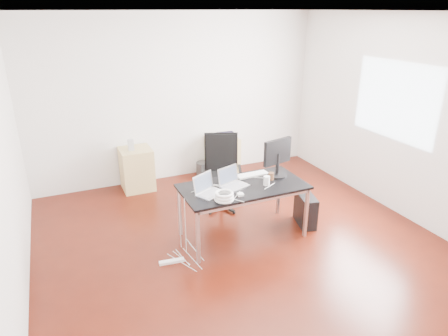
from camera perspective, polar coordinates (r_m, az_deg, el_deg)
name	(u,v)px	position (r m, az deg, el deg)	size (l,w,h in m)	color
room_shell	(246,140)	(4.67, 3.11, 4.07)	(5.00, 5.00, 5.00)	#390E06
desk	(243,189)	(5.11, 2.75, -3.06)	(1.60, 0.80, 0.73)	black
office_chair	(221,168)	(5.97, -0.38, 0.02)	(0.62, 0.64, 1.08)	black
filing_cabinet_left	(137,169)	(6.77, -12.34, -0.13)	(0.50, 0.50, 0.70)	tan
filing_cabinet_right	(222,156)	(7.19, -0.23, 1.72)	(0.50, 0.50, 0.70)	tan
pc_tower	(306,210)	(5.70, 11.57, -5.85)	(0.20, 0.45, 0.44)	black
wastebasket	(203,170)	(7.15, -3.01, -0.22)	(0.24, 0.24, 0.28)	black
power_strip	(172,261)	(4.93, -7.49, -13.09)	(0.30, 0.06, 0.04)	white
laptop_left	(208,189)	(4.85, -2.30, -3.05)	(0.41, 0.38, 0.23)	silver
laptop_right	(232,182)	(5.05, 1.19, -1.97)	(0.40, 0.35, 0.23)	silver
monitor	(277,156)	(5.33, 7.64, 1.76)	(0.45, 0.26, 0.51)	black
keyboard	(252,175)	(5.39, 4.05, -0.95)	(0.44, 0.14, 0.02)	white
cup_white	(267,181)	(5.10, 6.10, -1.81)	(0.08, 0.08, 0.12)	white
cup_brown	(271,176)	(5.27, 6.72, -1.17)	(0.08, 0.08, 0.10)	#52311C
cable_coil	(224,196)	(4.68, 0.01, -4.07)	(0.24, 0.24, 0.11)	white
power_adapter	(240,194)	(4.82, 2.36, -3.79)	(0.07, 0.07, 0.03)	white
speaker	(131,145)	(6.57, -13.17, 3.22)	(0.09, 0.08, 0.18)	#9E9E9E
navy_garment	(226,136)	(7.02, 0.32, 4.63)	(0.30, 0.24, 0.09)	black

